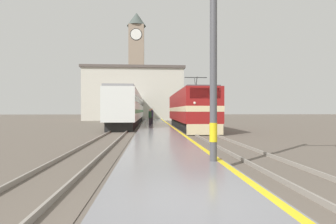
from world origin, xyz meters
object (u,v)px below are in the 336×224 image
(second_waiting_passenger, at_px, (152,116))
(clock_tower, at_px, (137,62))
(passenger_train, at_px, (132,108))
(person_on_platform, at_px, (150,117))
(locomotive_train, at_px, (189,110))
(catenary_mast, at_px, (217,42))

(second_waiting_passenger, relative_size, clock_tower, 0.07)
(passenger_train, xyz_separation_m, person_on_platform, (2.74, -11.78, -1.01))
(person_on_platform, height_order, second_waiting_passenger, second_waiting_passenger)
(locomotive_train, xyz_separation_m, clock_tower, (-7.38, 37.83, 11.83))
(locomotive_train, xyz_separation_m, person_on_platform, (-4.09, 0.61, -0.77))
(locomotive_train, relative_size, passenger_train, 0.47)
(passenger_train, relative_size, second_waiting_passenger, 18.67)
(person_on_platform, relative_size, clock_tower, 0.07)
(second_waiting_passenger, bearing_deg, person_on_platform, -93.79)
(clock_tower, bearing_deg, passenger_train, -88.76)
(person_on_platform, distance_m, second_waiting_passenger, 3.18)
(catenary_mast, distance_m, second_waiting_passenger, 23.15)
(person_on_platform, distance_m, clock_tower, 39.43)
(locomotive_train, height_order, second_waiting_passenger, locomotive_train)
(second_waiting_passenger, bearing_deg, catenary_mast, -85.37)
(locomotive_train, distance_m, second_waiting_passenger, 5.46)
(catenary_mast, bearing_deg, second_waiting_passenger, 94.63)
(locomotive_train, bearing_deg, passenger_train, 118.87)
(locomotive_train, height_order, clock_tower, clock_tower)
(catenary_mast, distance_m, person_on_platform, 20.05)
(clock_tower, bearing_deg, second_waiting_passenger, -84.13)
(locomotive_train, bearing_deg, person_on_platform, 171.48)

